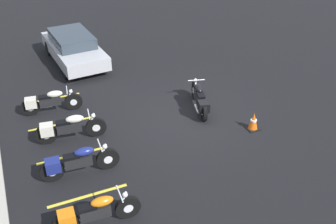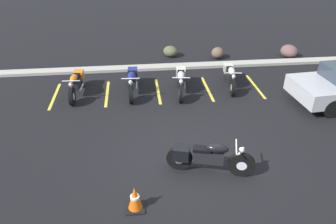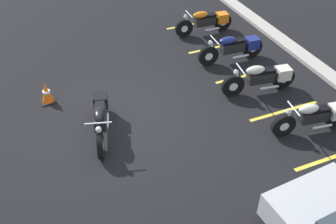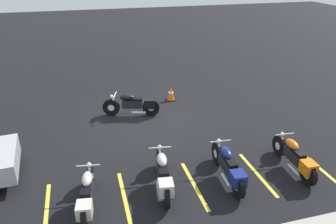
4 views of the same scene
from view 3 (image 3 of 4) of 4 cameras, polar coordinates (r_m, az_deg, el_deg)
ground at (r=10.21m, az=-6.62°, el=-1.10°), size 60.00×60.00×0.00m
motorcycle_black_featured at (r=9.65m, az=-9.76°, el=-0.68°), size 2.12×0.87×0.85m
parked_bike_0 at (r=14.07m, az=5.64°, el=12.98°), size 0.59×2.11×0.83m
parked_bike_1 at (r=12.50m, az=9.61°, el=9.23°), size 0.61×2.18×0.86m
parked_bike_2 at (r=11.21m, az=13.59°, el=4.89°), size 0.69×2.17×0.86m
parked_bike_3 at (r=10.21m, az=20.63°, el=-0.56°), size 0.66×2.07×0.82m
concrete_curb at (r=12.91m, az=21.06°, el=6.01°), size 18.00×0.50×0.12m
traffic_cone at (r=11.08m, az=-17.22°, el=2.62°), size 0.40×0.40×0.59m
stall_line_0 at (r=14.85m, az=3.68°, el=12.64°), size 0.10×2.10×0.00m
stall_line_1 at (r=13.39m, az=7.16°, el=9.34°), size 0.10×2.10×0.00m
stall_line_2 at (r=12.05m, az=11.37°, el=5.24°), size 0.10×2.10×0.00m
stall_line_3 at (r=10.86m, az=16.49°, el=0.14°), size 0.10×2.10×0.00m
stall_line_4 at (r=9.88m, az=22.75°, el=-6.09°), size 0.10×2.10×0.00m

